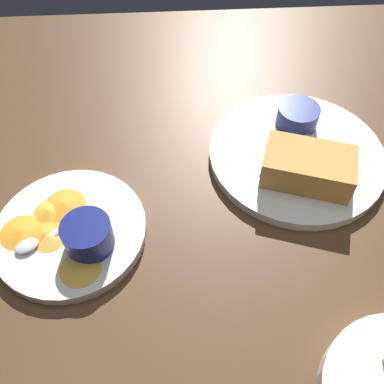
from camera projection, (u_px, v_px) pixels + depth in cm
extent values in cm
cube|color=#4C331E|center=(251.00, 214.00, 63.62)|extent=(110.00, 110.00, 3.00)
cylinder|color=white|center=(296.00, 155.00, 67.79)|extent=(27.91, 27.91, 1.60)
cube|color=#C68C42|center=(308.00, 167.00, 62.03)|extent=(14.74, 11.32, 4.80)
cube|color=#DB938E|center=(308.00, 167.00, 62.03)|extent=(14.79, 10.82, 0.80)
cylinder|color=navy|center=(298.00, 116.00, 69.55)|extent=(6.79, 6.79, 3.50)
cylinder|color=black|center=(299.00, 110.00, 68.48)|extent=(5.57, 5.57, 0.60)
cube|color=silver|center=(323.00, 165.00, 65.14)|extent=(2.05, 5.54, 0.40)
ellipsoid|color=silver|center=(307.00, 139.00, 68.22)|extent=(2.88, 3.62, 0.80)
cylinder|color=white|center=(71.00, 231.00, 59.06)|extent=(21.13, 21.13, 1.60)
cylinder|color=navy|center=(88.00, 235.00, 55.28)|extent=(6.58, 6.58, 4.19)
cylinder|color=olive|center=(85.00, 228.00, 53.93)|extent=(5.39, 5.39, 0.60)
cube|color=silver|center=(66.00, 228.00, 58.09)|extent=(5.22, 3.31, 0.40)
ellipsoid|color=silver|center=(27.00, 246.00, 56.22)|extent=(3.86, 3.45, 0.80)
cone|color=gold|center=(80.00, 268.00, 54.37)|extent=(7.75, 7.75, 0.60)
cone|color=orange|center=(64.00, 205.00, 60.48)|extent=(7.99, 7.99, 0.60)
cone|color=orange|center=(20.00, 232.00, 57.73)|extent=(7.71, 7.71, 0.60)
cone|color=gold|center=(49.00, 237.00, 57.17)|extent=(6.38, 6.38, 0.60)
cone|color=orange|center=(45.00, 235.00, 57.44)|extent=(6.82, 6.82, 0.60)
cone|color=gold|center=(48.00, 212.00, 59.66)|extent=(5.95, 5.95, 0.60)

